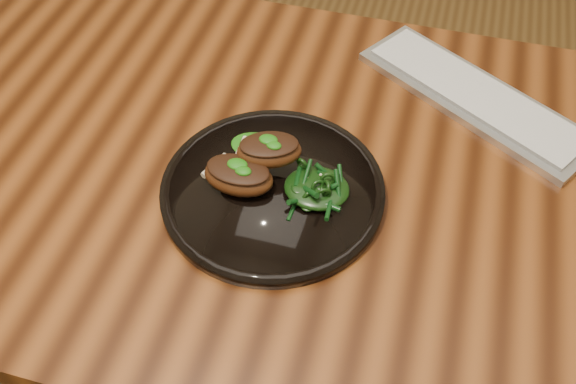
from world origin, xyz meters
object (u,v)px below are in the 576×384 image
(plate, at_px, (273,190))
(lamb_chop_front, at_px, (238,175))
(keyboard, at_px, (475,96))
(desk, at_px, (280,199))
(greens_heap, at_px, (317,185))

(plate, distance_m, lamb_chop_front, 0.06)
(lamb_chop_front, bearing_deg, plate, 13.56)
(plate, xyz_separation_m, keyboard, (0.26, 0.28, -0.00))
(lamb_chop_front, height_order, keyboard, lamb_chop_front)
(desk, height_order, plate, plate)
(keyboard, bearing_deg, greens_heap, -125.74)
(desk, relative_size, lamb_chop_front, 14.97)
(plate, height_order, greens_heap, greens_heap)
(greens_heap, bearing_deg, desk, 142.12)
(plate, distance_m, keyboard, 0.38)
(lamb_chop_front, bearing_deg, greens_heap, 8.79)
(desk, bearing_deg, keyboard, 39.36)
(desk, bearing_deg, greens_heap, -37.88)
(desk, height_order, lamb_chop_front, lamb_chop_front)
(desk, height_order, keyboard, keyboard)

